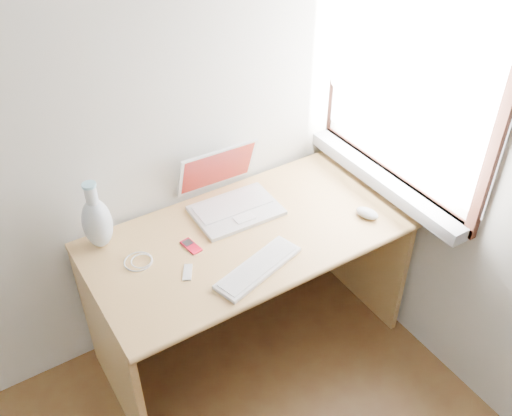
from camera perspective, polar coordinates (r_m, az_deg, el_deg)
window at (r=2.43m, az=14.41°, el=12.43°), size 0.11×0.99×1.10m
desk at (r=2.60m, az=-1.65°, el=-4.90°), size 1.36×0.68×0.72m
laptop at (r=2.51m, az=-2.58°, el=1.20°), size 0.38×0.32×0.25m
external_keyboard at (r=2.23m, az=0.23°, el=-5.98°), size 0.41×0.22×0.02m
mouse at (r=2.52m, az=11.07°, el=-0.51°), size 0.09×0.12×0.04m
ipod at (r=2.35m, az=-6.51°, el=-3.80°), size 0.06×0.11×0.01m
cable_coil at (r=2.32m, az=-11.69°, el=-5.25°), size 0.14×0.14×0.01m
remote at (r=2.24m, az=-6.85°, el=-6.40°), size 0.07×0.09×0.01m
vase at (r=2.35m, az=-15.63°, el=-1.29°), size 0.12×0.12×0.31m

